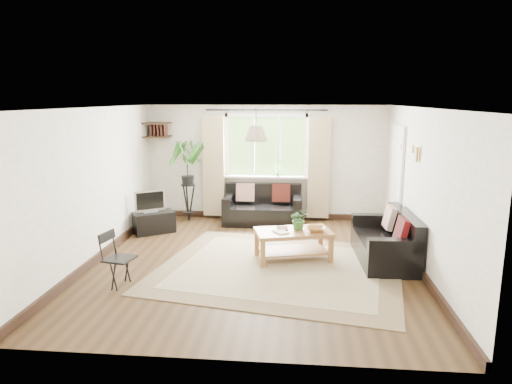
# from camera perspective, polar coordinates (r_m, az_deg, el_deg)

# --- Properties ---
(floor) EXTENTS (5.50, 5.50, 0.00)m
(floor) POSITION_cam_1_polar(r_m,az_deg,el_deg) (7.26, -0.29, -8.78)
(floor) COLOR #301E10
(floor) RESTS_ON ground
(ceiling) EXTENTS (5.50, 5.50, 0.00)m
(ceiling) POSITION_cam_1_polar(r_m,az_deg,el_deg) (6.81, -0.31, 10.51)
(ceiling) COLOR white
(ceiling) RESTS_ON floor
(wall_back) EXTENTS (5.00, 0.02, 2.40)m
(wall_back) POSITION_cam_1_polar(r_m,az_deg,el_deg) (9.64, 1.28, 3.69)
(wall_back) COLOR beige
(wall_back) RESTS_ON floor
(wall_front) EXTENTS (5.00, 0.02, 2.40)m
(wall_front) POSITION_cam_1_polar(r_m,az_deg,el_deg) (4.29, -3.88, -6.52)
(wall_front) COLOR beige
(wall_front) RESTS_ON floor
(wall_left) EXTENTS (0.02, 5.50, 2.40)m
(wall_left) POSITION_cam_1_polar(r_m,az_deg,el_deg) (7.59, -19.43, 0.85)
(wall_left) COLOR beige
(wall_left) RESTS_ON floor
(wall_right) EXTENTS (0.02, 5.50, 2.40)m
(wall_right) POSITION_cam_1_polar(r_m,az_deg,el_deg) (7.15, 20.07, 0.16)
(wall_right) COLOR beige
(wall_right) RESTS_ON floor
(rug) EXTENTS (4.04, 3.64, 0.02)m
(rug) POSITION_cam_1_polar(r_m,az_deg,el_deg) (7.03, 2.92, -9.43)
(rug) COLOR beige
(rug) RESTS_ON floor
(window) EXTENTS (2.50, 0.16, 2.16)m
(window) POSITION_cam_1_polar(r_m,az_deg,el_deg) (9.56, 1.27, 5.73)
(window) COLOR white
(window) RESTS_ON wall_back
(door) EXTENTS (0.06, 0.96, 2.06)m
(door) POSITION_cam_1_polar(r_m,az_deg,el_deg) (8.80, 17.04, 1.09)
(door) COLOR silver
(door) RESTS_ON wall_right
(corner_shelf) EXTENTS (0.50, 0.50, 0.34)m
(corner_shelf) POSITION_cam_1_polar(r_m,az_deg,el_deg) (9.74, -12.25, 7.59)
(corner_shelf) COLOR black
(corner_shelf) RESTS_ON wall_back
(pendant_lamp) EXTENTS (0.36, 0.36, 0.54)m
(pendant_lamp) POSITION_cam_1_polar(r_m,az_deg,el_deg) (7.22, -0.00, 7.79)
(pendant_lamp) COLOR beige
(pendant_lamp) RESTS_ON ceiling
(wall_sconce) EXTENTS (0.12, 0.12, 0.28)m
(wall_sconce) POSITION_cam_1_polar(r_m,az_deg,el_deg) (7.34, 19.25, 4.77)
(wall_sconce) COLOR beige
(wall_sconce) RESTS_ON wall_right
(sofa_back) EXTENTS (1.60, 0.81, 0.75)m
(sofa_back) POSITION_cam_1_polar(r_m,az_deg,el_deg) (9.35, 0.83, -1.72)
(sofa_back) COLOR black
(sofa_back) RESTS_ON floor
(sofa_right) EXTENTS (1.62, 0.86, 0.75)m
(sofa_right) POSITION_cam_1_polar(r_m,az_deg,el_deg) (7.49, 15.74, -5.58)
(sofa_right) COLOR black
(sofa_right) RESTS_ON floor
(coffee_table) EXTENTS (1.30, 0.92, 0.48)m
(coffee_table) POSITION_cam_1_polar(r_m,az_deg,el_deg) (7.33, 4.64, -6.62)
(coffee_table) COLOR brown
(coffee_table) RESTS_ON floor
(table_plant) EXTENTS (0.36, 0.33, 0.34)m
(table_plant) POSITION_cam_1_polar(r_m,az_deg,el_deg) (7.29, 5.41, -3.38)
(table_plant) COLOR #2E6327
(table_plant) RESTS_ON coffee_table
(bowl) EXTENTS (0.32, 0.32, 0.07)m
(bowl) POSITION_cam_1_polar(r_m,az_deg,el_deg) (7.24, 7.52, -4.63)
(bowl) COLOR #9F6C37
(bowl) RESTS_ON coffee_table
(book_a) EXTENTS (0.29, 0.30, 0.02)m
(book_a) POSITION_cam_1_polar(r_m,az_deg,el_deg) (7.09, 2.52, -5.11)
(book_a) COLOR white
(book_a) RESTS_ON coffee_table
(book_b) EXTENTS (0.19, 0.25, 0.02)m
(book_b) POSITION_cam_1_polar(r_m,az_deg,el_deg) (7.33, 2.64, -4.55)
(book_b) COLOR #542B21
(book_b) RESTS_ON coffee_table
(tv_stand) EXTENTS (0.86, 0.76, 0.40)m
(tv_stand) POSITION_cam_1_polar(r_m,az_deg,el_deg) (8.98, -12.64, -3.71)
(tv_stand) COLOR black
(tv_stand) RESTS_ON floor
(tv) EXTENTS (0.59, 0.48, 0.44)m
(tv) POSITION_cam_1_polar(r_m,az_deg,el_deg) (8.90, -13.14, -1.07)
(tv) COLOR #A5A5AA
(tv) RESTS_ON tv_stand
(palm_stand) EXTENTS (0.74, 0.74, 1.69)m
(palm_stand) POSITION_cam_1_polar(r_m,az_deg,el_deg) (9.56, -8.53, 1.34)
(palm_stand) COLOR black
(palm_stand) RESTS_ON floor
(folding_chair) EXTENTS (0.47, 0.47, 0.76)m
(folding_chair) POSITION_cam_1_polar(r_m,az_deg,el_deg) (6.54, -16.67, -8.11)
(folding_chair) COLOR black
(folding_chair) RESTS_ON floor
(sill_plant) EXTENTS (0.14, 0.10, 0.27)m
(sill_plant) POSITION_cam_1_polar(r_m,az_deg,el_deg) (9.53, 2.73, 2.76)
(sill_plant) COLOR #2D6023
(sill_plant) RESTS_ON window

